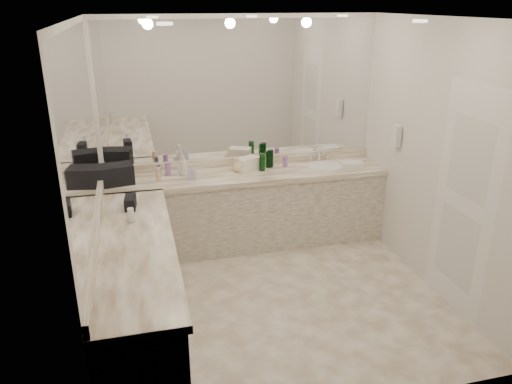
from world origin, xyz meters
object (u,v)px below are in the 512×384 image
object	(u,v)px
sink	(325,166)
hand_towel	(351,164)
wall_phone	(396,136)
cream_cosmetic_case	(248,164)
black_toiletry_bag	(114,174)
soap_bottle_a	(184,166)
soap_bottle_b	(192,172)
soap_bottle_c	(238,165)

from	to	relation	value
sink	hand_towel	size ratio (longest dim) A/B	1.66
wall_phone	cream_cosmetic_case	world-z (taller)	wall_phone
sink	black_toiletry_bag	size ratio (longest dim) A/B	1.14
soap_bottle_a	soap_bottle_b	bearing A→B (deg)	-64.60
wall_phone	cream_cosmetic_case	size ratio (longest dim) A/B	0.92
black_toiletry_bag	cream_cosmetic_case	bearing A→B (deg)	4.23
wall_phone	black_toiletry_bag	size ratio (longest dim) A/B	0.62
black_toiletry_bag	cream_cosmetic_case	xyz separation A→B (m)	(1.48, 0.11, -0.04)
cream_cosmetic_case	soap_bottle_b	bearing A→B (deg)	170.64
black_toiletry_bag	soap_bottle_c	distance (m)	1.36
wall_phone	soap_bottle_c	world-z (taller)	wall_phone
black_toiletry_bag	cream_cosmetic_case	world-z (taller)	black_toiletry_bag
wall_phone	soap_bottle_b	distance (m)	2.26
hand_towel	black_toiletry_bag	bearing A→B (deg)	179.50
cream_cosmetic_case	hand_towel	size ratio (longest dim) A/B	0.98
soap_bottle_a	soap_bottle_b	world-z (taller)	soap_bottle_a
black_toiletry_bag	soap_bottle_c	xyz separation A→B (m)	(1.36, 0.07, -0.03)
wall_phone	soap_bottle_b	size ratio (longest dim) A/B	1.42
hand_towel	soap_bottle_a	xyz separation A→B (m)	(-1.97, 0.12, 0.09)
soap_bottle_a	soap_bottle_c	bearing A→B (deg)	-1.70
hand_towel	soap_bottle_c	distance (m)	1.36
soap_bottle_a	soap_bottle_c	distance (m)	0.61
wall_phone	soap_bottle_a	size ratio (longest dim) A/B	1.03
wall_phone	soap_bottle_c	xyz separation A→B (m)	(-1.65, 0.55, -0.37)
cream_cosmetic_case	soap_bottle_b	world-z (taller)	soap_bottle_b
black_toiletry_bag	soap_bottle_b	bearing A→B (deg)	-3.80
cream_cosmetic_case	soap_bottle_a	xyz separation A→B (m)	(-0.73, -0.02, 0.04)
black_toiletry_bag	soap_bottle_c	bearing A→B (deg)	3.15
black_toiletry_bag	hand_towel	bearing A→B (deg)	-0.50
soap_bottle_b	cream_cosmetic_case	bearing A→B (deg)	13.92
wall_phone	soap_bottle_a	world-z (taller)	wall_phone
hand_towel	soap_bottle_a	distance (m)	1.97
wall_phone	hand_towel	size ratio (longest dim) A/B	0.91
cream_cosmetic_case	soap_bottle_b	size ratio (longest dim) A/B	1.54
black_toiletry_bag	hand_towel	xyz separation A→B (m)	(2.71, -0.02, -0.09)
black_toiletry_bag	cream_cosmetic_case	distance (m)	1.48
sink	soap_bottle_a	world-z (taller)	soap_bottle_a
hand_towel	soap_bottle_b	size ratio (longest dim) A/B	1.56
cream_cosmetic_case	soap_bottle_c	world-z (taller)	soap_bottle_c
black_toiletry_bag	soap_bottle_c	size ratio (longest dim) A/B	2.47
black_toiletry_bag	hand_towel	world-z (taller)	black_toiletry_bag
black_toiletry_bag	sink	bearing A→B (deg)	0.57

